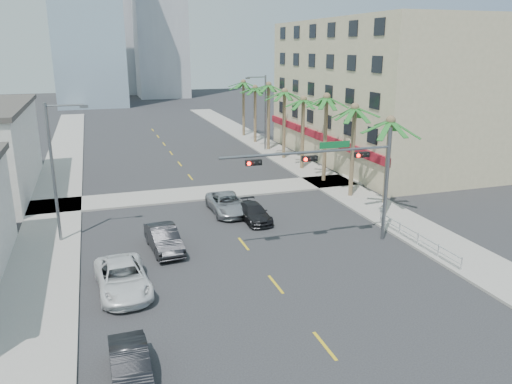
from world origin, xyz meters
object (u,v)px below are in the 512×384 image
(traffic_signal_mast, at_px, (343,168))
(pedestrian, at_px, (382,213))
(car_parked_far, at_px, (123,278))
(car_lane_right, at_px, (254,213))
(car_lane_left, at_px, (164,239))
(car_lane_center, at_px, (227,204))
(car_parked_mid, at_px, (130,367))

(traffic_signal_mast, xyz_separation_m, pedestrian, (4.52, 2.22, -4.12))
(car_parked_far, bearing_deg, traffic_signal_mast, 5.34)
(traffic_signal_mast, bearing_deg, car_lane_right, 121.97)
(car_parked_far, xyz_separation_m, pedestrian, (18.10, 4.43, 0.18))
(car_lane_left, relative_size, pedestrian, 2.97)
(car_lane_center, bearing_deg, pedestrian, -33.22)
(car_parked_mid, bearing_deg, car_parked_far, 87.42)
(traffic_signal_mast, bearing_deg, car_lane_center, 121.27)
(pedestrian, bearing_deg, car_lane_right, -47.59)
(traffic_signal_mast, distance_m, car_parked_far, 14.42)
(car_lane_center, bearing_deg, car_parked_far, -128.62)
(traffic_signal_mast, relative_size, car_lane_center, 2.11)
(traffic_signal_mast, distance_m, car_lane_left, 11.89)
(car_lane_left, bearing_deg, traffic_signal_mast, -18.54)
(pedestrian, bearing_deg, car_lane_center, -55.67)
(car_lane_center, relative_size, pedestrian, 3.34)
(car_lane_left, height_order, car_lane_center, car_lane_left)
(car_lane_right, bearing_deg, car_parked_mid, -124.19)
(car_parked_far, xyz_separation_m, car_lane_right, (9.80, 8.27, -0.13))
(traffic_signal_mast, relative_size, car_parked_far, 2.05)
(car_parked_far, relative_size, car_lane_left, 1.16)
(car_parked_far, xyz_separation_m, car_lane_left, (2.80, 4.79, 0.02))
(car_lane_right, bearing_deg, pedestrian, -26.81)
(car_lane_center, relative_size, car_lane_right, 1.22)
(car_parked_far, height_order, car_lane_left, car_lane_left)
(car_parked_mid, height_order, pedestrian, pedestrian)
(car_parked_mid, xyz_separation_m, car_lane_right, (10.02, 15.90, -0.05))
(car_lane_right, bearing_deg, car_parked_far, -141.82)
(car_parked_far, bearing_deg, car_parked_mid, -95.52)
(car_parked_far, bearing_deg, car_lane_center, 47.81)
(car_lane_center, distance_m, pedestrian, 11.51)
(car_parked_mid, height_order, car_lane_right, car_parked_mid)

